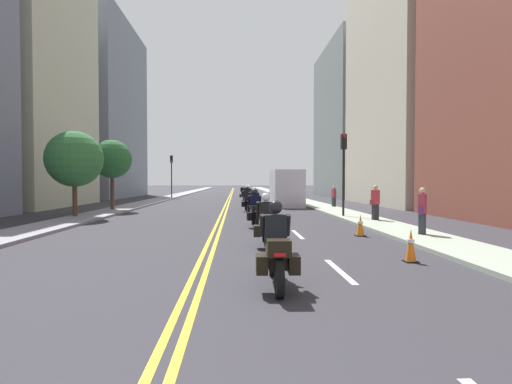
{
  "coord_description": "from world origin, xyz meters",
  "views": [
    {
      "loc": [
        0.78,
        -0.62,
        1.97
      ],
      "look_at": [
        2.0,
        24.18,
        1.29
      ],
      "focal_mm": 28.18,
      "sensor_mm": 36.0,
      "label": 1
    }
  ],
  "objects_px": {
    "motorcycle_6": "(247,196)",
    "traffic_cone_0": "(360,225)",
    "pedestrian_2": "(422,212)",
    "traffic_cone_1": "(411,246)",
    "motorcycle_5": "(249,198)",
    "street_tree_1": "(74,159)",
    "pedestrian_0": "(334,197)",
    "motorcycle_7": "(243,194)",
    "street_tree_0": "(112,159)",
    "motorcycle_1": "(266,224)",
    "motorcycle_2": "(255,212)",
    "traffic_light_near": "(344,160)",
    "traffic_light_far": "(172,169)",
    "motorcycle_4": "(247,201)",
    "motorcycle_3": "(254,205)",
    "motorcycle_0": "(276,252)",
    "parked_truck": "(285,190)",
    "pedestrian_1": "(375,203)"
  },
  "relations": [
    {
      "from": "motorcycle_2",
      "to": "pedestrian_2",
      "type": "xyz_separation_m",
      "value": [
        5.65,
        -3.49,
        0.24
      ]
    },
    {
      "from": "traffic_cone_0",
      "to": "pedestrian_2",
      "type": "bearing_deg",
      "value": -13.15
    },
    {
      "from": "motorcycle_4",
      "to": "traffic_cone_1",
      "type": "relative_size",
      "value": 2.79
    },
    {
      "from": "motorcycle_2",
      "to": "motorcycle_0",
      "type": "bearing_deg",
      "value": -93.62
    },
    {
      "from": "motorcycle_0",
      "to": "traffic_cone_0",
      "type": "distance_m",
      "value": 7.69
    },
    {
      "from": "motorcycle_7",
      "to": "parked_truck",
      "type": "xyz_separation_m",
      "value": [
        3.18,
        -8.65,
        0.63
      ]
    },
    {
      "from": "motorcycle_3",
      "to": "motorcycle_4",
      "type": "bearing_deg",
      "value": 92.32
    },
    {
      "from": "traffic_cone_1",
      "to": "motorcycle_5",
      "type": "bearing_deg",
      "value": 98.72
    },
    {
      "from": "pedestrian_0",
      "to": "pedestrian_2",
      "type": "xyz_separation_m",
      "value": [
        -0.61,
        -15.17,
        0.07
      ]
    },
    {
      "from": "motorcycle_0",
      "to": "street_tree_1",
      "type": "bearing_deg",
      "value": 124.16
    },
    {
      "from": "motorcycle_7",
      "to": "street_tree_0",
      "type": "xyz_separation_m",
      "value": [
        -8.8,
        -13.71,
        2.74
      ]
    },
    {
      "from": "motorcycle_6",
      "to": "street_tree_1",
      "type": "bearing_deg",
      "value": -125.33
    },
    {
      "from": "motorcycle_3",
      "to": "pedestrian_2",
      "type": "height_order",
      "value": "pedestrian_2"
    },
    {
      "from": "parked_truck",
      "to": "street_tree_1",
      "type": "bearing_deg",
      "value": -140.61
    },
    {
      "from": "motorcycle_6",
      "to": "traffic_cone_0",
      "type": "xyz_separation_m",
      "value": [
        3.49,
        -21.13,
        -0.27
      ]
    },
    {
      "from": "parked_truck",
      "to": "pedestrian_2",
      "type": "bearing_deg",
      "value": -81.89
    },
    {
      "from": "motorcycle_3",
      "to": "traffic_cone_0",
      "type": "bearing_deg",
      "value": -66.52
    },
    {
      "from": "motorcycle_6",
      "to": "traffic_cone_0",
      "type": "relative_size",
      "value": 2.73
    },
    {
      "from": "pedestrian_0",
      "to": "parked_truck",
      "type": "distance_m",
      "value": 4.33
    },
    {
      "from": "motorcycle_3",
      "to": "traffic_cone_1",
      "type": "relative_size",
      "value": 2.63
    },
    {
      "from": "traffic_light_far",
      "to": "pedestrian_2",
      "type": "distance_m",
      "value": 34.66
    },
    {
      "from": "motorcycle_6",
      "to": "pedestrian_0",
      "type": "relative_size",
      "value": 1.3
    },
    {
      "from": "motorcycle_3",
      "to": "motorcycle_2",
      "type": "bearing_deg",
      "value": -93.29
    },
    {
      "from": "motorcycle_2",
      "to": "traffic_light_far",
      "type": "distance_m",
      "value": 29.51
    },
    {
      "from": "traffic_light_near",
      "to": "pedestrian_0",
      "type": "relative_size",
      "value": 2.76
    },
    {
      "from": "motorcycle_6",
      "to": "traffic_light_far",
      "type": "xyz_separation_m",
      "value": [
        -8.18,
        10.15,
        2.66
      ]
    },
    {
      "from": "motorcycle_4",
      "to": "street_tree_0",
      "type": "xyz_separation_m",
      "value": [
        -8.79,
        0.61,
        2.73
      ]
    },
    {
      "from": "motorcycle_1",
      "to": "motorcycle_6",
      "type": "bearing_deg",
      "value": 90.89
    },
    {
      "from": "motorcycle_0",
      "to": "traffic_cone_1",
      "type": "bearing_deg",
      "value": 32.53
    },
    {
      "from": "traffic_cone_0",
      "to": "motorcycle_5",
      "type": "bearing_deg",
      "value": 101.77
    },
    {
      "from": "motorcycle_5",
      "to": "street_tree_0",
      "type": "height_order",
      "value": "street_tree_0"
    },
    {
      "from": "motorcycle_2",
      "to": "street_tree_0",
      "type": "relative_size",
      "value": 0.46
    },
    {
      "from": "motorcycle_1",
      "to": "motorcycle_5",
      "type": "height_order",
      "value": "motorcycle_5"
    },
    {
      "from": "street_tree_1",
      "to": "pedestrian_0",
      "type": "bearing_deg",
      "value": 25.02
    },
    {
      "from": "motorcycle_1",
      "to": "motorcycle_2",
      "type": "distance_m",
      "value": 5.03
    },
    {
      "from": "motorcycle_7",
      "to": "street_tree_0",
      "type": "bearing_deg",
      "value": -122.08
    },
    {
      "from": "motorcycle_1",
      "to": "traffic_light_far",
      "type": "relative_size",
      "value": 0.47
    },
    {
      "from": "motorcycle_1",
      "to": "traffic_cone_0",
      "type": "height_order",
      "value": "motorcycle_1"
    },
    {
      "from": "motorcycle_2",
      "to": "traffic_cone_1",
      "type": "relative_size",
      "value": 2.66
    },
    {
      "from": "motorcycle_6",
      "to": "pedestrian_2",
      "type": "bearing_deg",
      "value": -76.48
    },
    {
      "from": "pedestrian_0",
      "to": "street_tree_1",
      "type": "xyz_separation_m",
      "value": [
        -15.56,
        -7.26,
        2.29
      ]
    },
    {
      "from": "motorcycle_1",
      "to": "parked_truck",
      "type": "relative_size",
      "value": 0.35
    },
    {
      "from": "motorcycle_1",
      "to": "parked_truck",
      "type": "xyz_separation_m",
      "value": [
        2.99,
        19.61,
        0.62
      ]
    },
    {
      "from": "traffic_cone_0",
      "to": "pedestrian_0",
      "type": "relative_size",
      "value": 0.48
    },
    {
      "from": "motorcycle_1",
      "to": "motorcycle_7",
      "type": "relative_size",
      "value": 1.03
    },
    {
      "from": "motorcycle_0",
      "to": "pedestrian_1",
      "type": "distance_m",
      "value": 12.84
    },
    {
      "from": "motorcycle_6",
      "to": "street_tree_0",
      "type": "relative_size",
      "value": 0.45
    },
    {
      "from": "traffic_light_near",
      "to": "street_tree_1",
      "type": "bearing_deg",
      "value": 178.02
    },
    {
      "from": "traffic_cone_0",
      "to": "street_tree_1",
      "type": "relative_size",
      "value": 0.17
    },
    {
      "from": "motorcycle_6",
      "to": "pedestrian_2",
      "type": "xyz_separation_m",
      "value": [
        5.52,
        -21.6,
        0.25
      ]
    }
  ]
}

